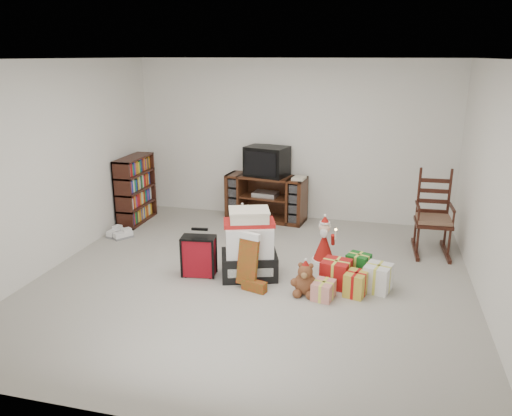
{
  "coord_description": "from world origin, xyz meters",
  "views": [
    {
      "loc": [
        1.35,
        -5.21,
        2.54
      ],
      "look_at": [
        -0.11,
        0.6,
        0.7
      ],
      "focal_mm": 35.0,
      "sensor_mm": 36.0,
      "label": 1
    }
  ],
  "objects": [
    {
      "name": "room",
      "position": [
        0.0,
        0.0,
        1.25
      ],
      "size": [
        5.01,
        5.01,
        2.51
      ],
      "color": "#A19D94",
      "rests_on": "ground"
    },
    {
      "name": "tv_stand",
      "position": [
        -0.36,
        2.24,
        0.36
      ],
      "size": [
        1.3,
        0.59,
        0.72
      ],
      "rotation": [
        0.0,
        0.0,
        -0.12
      ],
      "color": "#452213",
      "rests_on": "floor"
    },
    {
      "name": "bookshelf",
      "position": [
        -2.33,
        1.65,
        0.5
      ],
      "size": [
        0.28,
        0.85,
        1.04
      ],
      "color": "#39160F",
      "rests_on": "floor"
    },
    {
      "name": "rocking_chair",
      "position": [
        2.1,
        1.47,
        0.39
      ],
      "size": [
        0.49,
        0.78,
        1.16
      ],
      "rotation": [
        0.0,
        0.0,
        0.04
      ],
      "color": "#39160F",
      "rests_on": "floor"
    },
    {
      "name": "gift_pile",
      "position": [
        -0.06,
        0.08,
        0.36
      ],
      "size": [
        0.77,
        0.65,
        0.82
      ],
      "rotation": [
        0.0,
        0.0,
        0.32
      ],
      "color": "black",
      "rests_on": "floor"
    },
    {
      "name": "red_suitcase",
      "position": [
        -0.65,
        -0.04,
        0.25
      ],
      "size": [
        0.4,
        0.25,
        0.58
      ],
      "rotation": [
        0.0,
        0.0,
        0.13
      ],
      "color": "maroon",
      "rests_on": "floor"
    },
    {
      "name": "stocking",
      "position": [
        -0.0,
        -0.21,
        0.33
      ],
      "size": [
        0.33,
        0.21,
        0.66
      ],
      "primitive_type": null,
      "rotation": [
        0.0,
        0.0,
        -0.29
      ],
      "color": "#0C6E1C",
      "rests_on": "floor"
    },
    {
      "name": "teddy_bear",
      "position": [
        0.66,
        -0.22,
        0.16
      ],
      "size": [
        0.25,
        0.22,
        0.37
      ],
      "color": "brown",
      "rests_on": "floor"
    },
    {
      "name": "santa_figurine",
      "position": [
        0.74,
        0.74,
        0.24
      ],
      "size": [
        0.3,
        0.29,
        0.62
      ],
      "color": "maroon",
      "rests_on": "floor"
    },
    {
      "name": "mrs_claus_figurine",
      "position": [
        -0.44,
        1.12,
        0.22
      ],
      "size": [
        0.28,
        0.27,
        0.58
      ],
      "color": "maroon",
      "rests_on": "floor"
    },
    {
      "name": "sneaker_pair",
      "position": [
        -2.25,
        0.91,
        0.05
      ],
      "size": [
        0.39,
        0.29,
        0.1
      ],
      "rotation": [
        0.0,
        0.0,
        -0.36
      ],
      "color": "white",
      "rests_on": "floor"
    },
    {
      "name": "gift_cluster",
      "position": [
        1.14,
        0.01,
        0.13
      ],
      "size": [
        0.78,
        0.89,
        0.27
      ],
      "color": "#AB1513",
      "rests_on": "floor"
    },
    {
      "name": "crt_television",
      "position": [
        -0.35,
        2.26,
        0.95
      ],
      "size": [
        0.72,
        0.59,
        0.46
      ],
      "rotation": [
        0.0,
        0.0,
        -0.24
      ],
      "color": "black",
      "rests_on": "tv_stand"
    }
  ]
}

